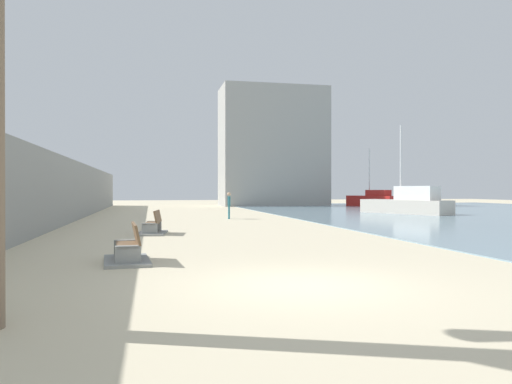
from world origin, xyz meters
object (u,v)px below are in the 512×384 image
Objects in this scene: bench_far at (153,228)px; boat_mid_bay at (372,200)px; bench_near at (128,253)px; person_walking at (229,203)px; boat_nearest at (407,203)px.

boat_mid_bay is at bearing 50.44° from bench_far.
bench_near is 18.47m from person_walking.
boat_mid_bay is at bearing 44.86° from person_walking.
boat_nearest reaches higher than person_walking.
bench_near is 28.38m from boat_nearest.
person_walking is at bearing 73.07° from bench_near.
boat_mid_bay is (23.87, 36.06, 0.52)m from bench_near.
boat_nearest is at bearing -106.35° from boat_mid_bay.
bench_near is 1.31× the size of person_walking.
person_walking is (5.38, 17.66, 0.74)m from bench_near.
bench_near is at bearing -94.64° from bench_far.
person_walking is 26.09m from boat_mid_bay.
bench_far is 22.68m from boat_nearest.
boat_nearest is (18.73, 12.78, 0.58)m from bench_far.
bench_far is at bearing 85.36° from bench_near.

